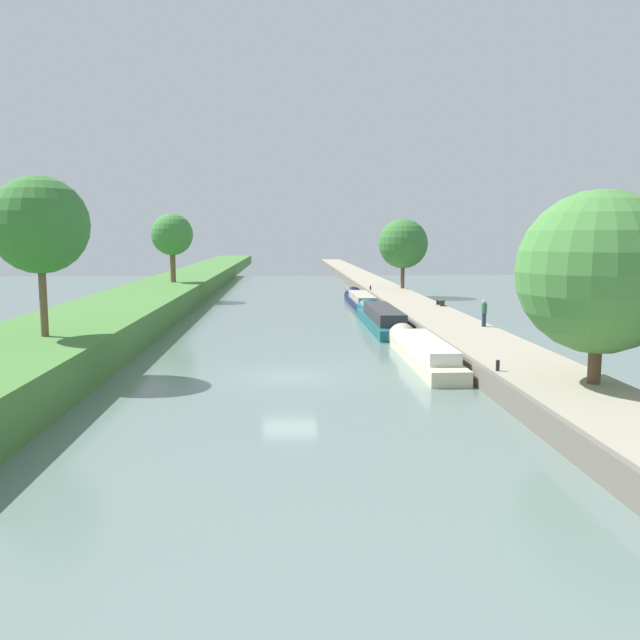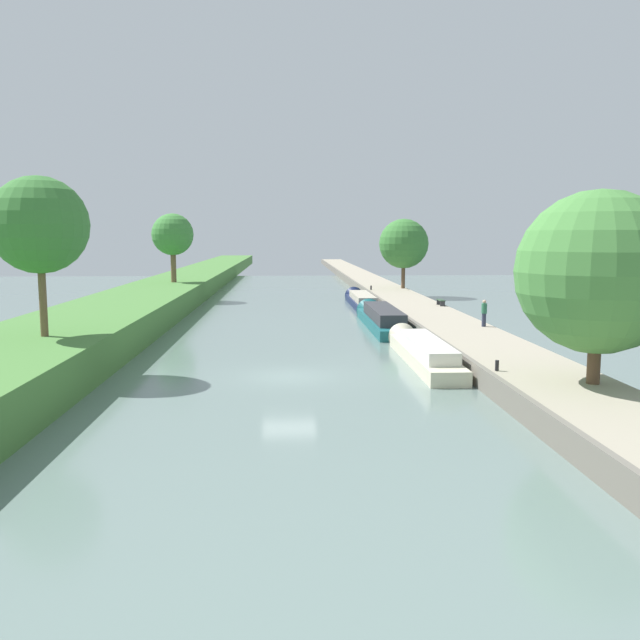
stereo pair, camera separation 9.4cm
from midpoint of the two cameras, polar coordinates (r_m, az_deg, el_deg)
ground_plane at (r=31.39m, az=-2.68°, el=-4.85°), size 160.00×160.00×0.00m
left_grassy_bank at (r=33.38m, az=-23.73°, el=-3.05°), size 7.26×260.00×1.91m
right_towpath at (r=33.05m, az=15.96°, el=-3.67°), size 4.42×260.00×0.95m
stone_quay at (r=32.37m, az=12.03°, el=-3.73°), size 0.25×260.00×1.00m
narrowboat_cream at (r=35.56m, az=8.61°, el=-2.60°), size 1.82×12.63×1.83m
narrowboat_teal at (r=48.80m, az=5.11°, el=0.17°), size 2.15×14.61×2.19m
narrowboat_navy at (r=63.88m, az=3.40°, el=1.72°), size 2.00×13.69×1.90m
tree_rightbank_near at (r=27.11m, az=22.55°, el=3.77°), size 6.13×6.13×7.30m
tree_rightbank_midnear at (r=72.17m, az=7.04°, el=6.45°), size 5.25×5.25×7.37m
tree_leftbank_downstream at (r=68.72m, az=-12.50°, el=7.08°), size 4.14×4.14×6.83m
tree_leftbank_upstream at (r=33.22m, az=-22.81°, el=7.43°), size 4.43×4.43×7.32m
person_walking at (r=42.63m, az=13.71°, el=0.62°), size 0.34×0.34×1.66m
mooring_bollard_near at (r=28.87m, az=14.78°, el=-3.76°), size 0.16×0.16×0.45m
mooring_bollard_far at (r=69.87m, az=4.28°, el=2.75°), size 0.16×0.16×0.45m
park_bench at (r=54.94m, az=10.15°, el=1.59°), size 0.44×1.50×0.47m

